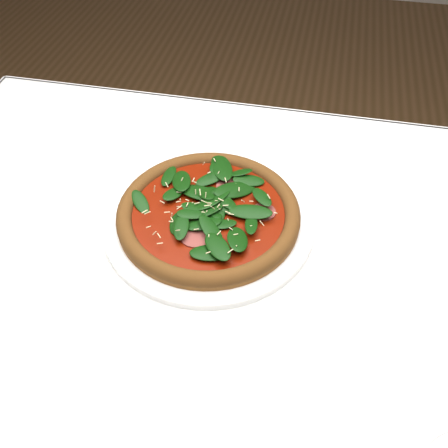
# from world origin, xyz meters

# --- Properties ---
(ground) EXTENTS (6.00, 6.00, 0.00)m
(ground) POSITION_xyz_m (0.00, 0.00, 0.00)
(ground) COLOR brown
(ground) RESTS_ON ground
(dining_table) EXTENTS (1.21, 0.81, 0.75)m
(dining_table) POSITION_xyz_m (0.00, 0.00, 0.65)
(dining_table) COLOR white
(dining_table) RESTS_ON ground
(plate) EXTENTS (0.36, 0.36, 0.02)m
(plate) POSITION_xyz_m (-0.01, 0.03, 0.76)
(plate) COLOR white
(plate) RESTS_ON dining_table
(pizza) EXTENTS (0.39, 0.39, 0.04)m
(pizza) POSITION_xyz_m (-0.01, 0.03, 0.78)
(pizza) COLOR #935623
(pizza) RESTS_ON plate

